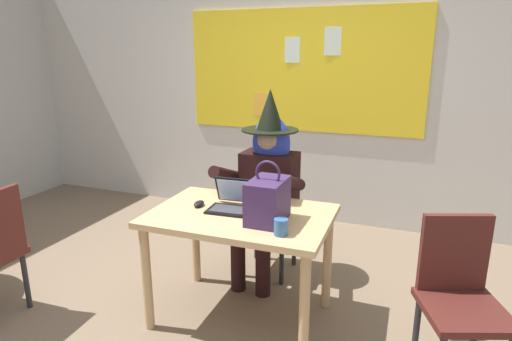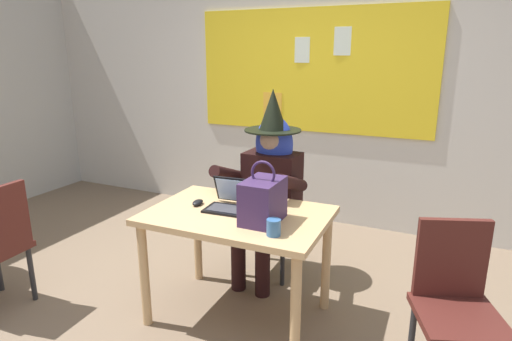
{
  "view_description": "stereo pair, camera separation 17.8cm",
  "coord_description": "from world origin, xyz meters",
  "views": [
    {
      "loc": [
        1.17,
        -2.24,
        1.73
      ],
      "look_at": [
        0.13,
        0.44,
        0.94
      ],
      "focal_mm": 30.24,
      "sensor_mm": 36.0,
      "label": 1
    },
    {
      "loc": [
        1.34,
        -2.17,
        1.73
      ],
      "look_at": [
        0.13,
        0.44,
        0.94
      ],
      "focal_mm": 30.24,
      "sensor_mm": 36.0,
      "label": 2
    }
  ],
  "objects": [
    {
      "name": "laptop",
      "position": [
        0.06,
        0.16,
        0.79
      ],
      "size": [
        0.29,
        0.28,
        0.2
      ],
      "rotation": [
        0.0,
        0.0,
        0.07
      ],
      "color": "black",
      "rests_on": "desk_main"
    },
    {
      "name": "person_costumed",
      "position": [
        0.1,
        0.73,
        0.81
      ],
      "size": [
        0.6,
        0.69,
        1.47
      ],
      "rotation": [
        0.0,
        0.0,
        -1.6
      ],
      "color": "black",
      "rests_on": "ground"
    },
    {
      "name": "handbag",
      "position": [
        0.36,
        0.04,
        0.88
      ],
      "size": [
        0.2,
        0.3,
        0.38
      ],
      "rotation": [
        0.0,
        0.0,
        0.01
      ],
      "color": "#38234C",
      "rests_on": "desk_main"
    },
    {
      "name": "computer_mouse",
      "position": [
        -0.16,
        0.13,
        0.76
      ],
      "size": [
        0.07,
        0.11,
        0.03
      ],
      "primitive_type": "ellipsoid",
      "rotation": [
        0.0,
        0.0,
        0.09
      ],
      "color": "black",
      "rests_on": "desk_main"
    },
    {
      "name": "coffee_mug",
      "position": [
        0.5,
        -0.12,
        0.79
      ],
      "size": [
        0.08,
        0.08,
        0.09
      ],
      "primitive_type": "cylinder",
      "color": "#336099",
      "rests_on": "desk_main"
    },
    {
      "name": "chair_extra_corner",
      "position": [
        1.45,
        0.09,
        0.49
      ],
      "size": [
        0.54,
        0.54,
        0.88
      ],
      "rotation": [
        0.0,
        0.0,
        5.07
      ],
      "color": "#4C1E19",
      "rests_on": "ground"
    },
    {
      "name": "chair_at_desk",
      "position": [
        0.1,
        0.86,
        0.52
      ],
      "size": [
        0.42,
        0.42,
        0.92
      ],
      "rotation": [
        0.0,
        0.0,
        -1.57
      ],
      "color": "#2D3347",
      "rests_on": "ground"
    },
    {
      "name": "desk_main",
      "position": [
        0.15,
        0.11,
        0.64
      ],
      "size": [
        1.15,
        0.79,
        0.75
      ],
      "rotation": [
        0.0,
        0.0,
        0.02
      ],
      "color": "tan",
      "rests_on": "ground"
    },
    {
      "name": "ground_plane",
      "position": [
        0.0,
        0.0,
        0.0
      ],
      "size": [
        24.0,
        24.0,
        0.0
      ],
      "primitive_type": "plane",
      "color": "#75604C"
    },
    {
      "name": "wall_back_bulletin",
      "position": [
        0.0,
        2.07,
        1.39
      ],
      "size": [
        6.7,
        2.14,
        2.75
      ],
      "color": "beige",
      "rests_on": "ground"
    }
  ]
}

